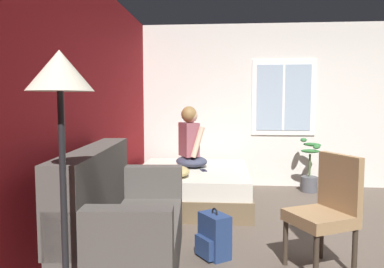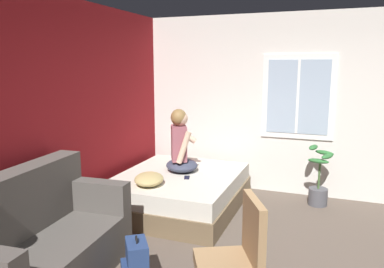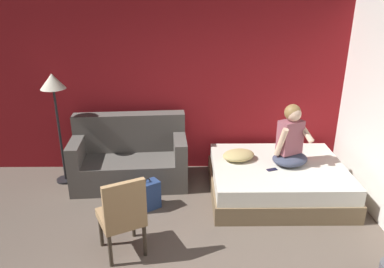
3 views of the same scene
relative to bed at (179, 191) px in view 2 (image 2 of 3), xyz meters
name	(u,v)px [view 2 (image 2 of 3)]	position (x,y,z in m)	size (l,w,h in m)	color
wall_back_accent	(40,122)	(-1.43, 1.01, 1.11)	(10.16, 0.16, 2.70)	maroon
wall_side_with_window	(326,106)	(1.23, -1.82, 1.12)	(0.19, 6.90, 2.70)	silver
bed	(179,191)	(0.00, 0.00, 0.00)	(1.91, 1.59, 0.48)	brown
couch	(39,245)	(-2.17, 0.42, 0.16)	(1.76, 0.94, 1.04)	#514C47
side_chair	(236,257)	(-2.01, -1.30, 0.30)	(0.62, 0.62, 0.98)	#382D23
person_seated	(180,146)	(0.15, 0.04, 0.60)	(0.66, 0.63, 0.88)	#383D51
backpack	(136,264)	(-1.84, -0.35, -0.04)	(0.35, 0.34, 0.46)	navy
throw_pillow	(149,179)	(-0.55, 0.17, 0.31)	(0.48, 0.36, 0.14)	tan
cell_phone	(187,177)	(-0.13, -0.17, 0.25)	(0.07, 0.14, 0.01)	black
potted_plant	(319,184)	(0.78, -1.80, 0.07)	(0.39, 0.37, 0.85)	#4C4C51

